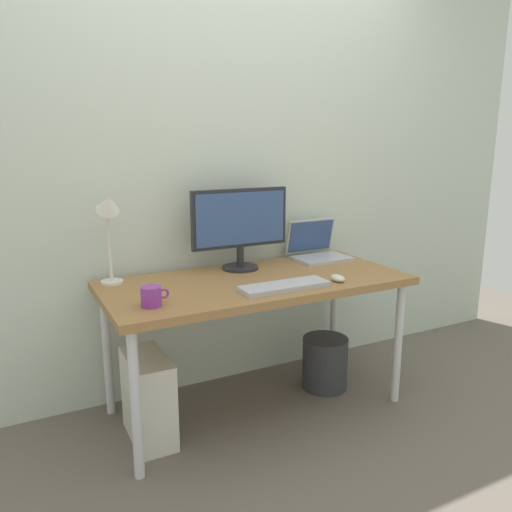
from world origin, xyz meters
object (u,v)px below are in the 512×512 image
Objects in this scene: monitor at (240,224)px; coffee_mug at (152,296)px; laptop at (317,249)px; mouse at (338,278)px; keyboard at (284,286)px; wastebasket at (325,363)px; desk at (256,290)px; computer_tower at (148,398)px; desk_lamp at (109,218)px.

monitor is 0.76m from coffee_mug.
laptop is 0.50m from mouse.
keyboard is 1.47× the size of wastebasket.
coffee_mug reaches higher than keyboard.
desk is 0.62m from coffee_mug.
laptop is at bearing 13.29° from computer_tower.
monitor is at bearing 93.34° from keyboard.
keyboard is at bearing -86.66° from monitor.
coffee_mug is at bearing 176.77° from keyboard.
monitor is 1.00m from computer_tower.
desk is 0.74m from computer_tower.
monitor reaches higher than computer_tower.
desk_lamp is at bearing 179.94° from monitor.
coffee_mug is (0.08, -0.40, -0.29)m from desk_lamp.
desk_lamp is 1.05× the size of keyboard.
wastebasket is (0.11, 0.24, -0.58)m from mouse.
coffee_mug is (-1.12, -0.42, -0.01)m from laptop.
mouse is (0.30, -0.01, 0.01)m from keyboard.
laptop is 1.20m from coffee_mug.
desk reaches higher than wastebasket.
desk is 3.67× the size of computer_tower.
laptop is 1.07× the size of wastebasket.
mouse is at bearing -54.05° from monitor.
mouse is at bearing -111.91° from laptop.
laptop is 0.67m from keyboard.
computer_tower is at bearing -72.14° from desk_lamp.
desk_lamp reaches higher than computer_tower.
laptop is at bearing 68.09° from mouse.
mouse is 1.09m from computer_tower.
desk_lamp reaches higher than desk.
laptop is (0.53, 0.24, 0.12)m from desk.
mouse is 0.30× the size of wastebasket.
wastebasket is (1.05, 0.19, -0.61)m from coffee_mug.
desk_lamp reaches higher than coffee_mug.
monitor reaches higher than keyboard.
monitor is 0.69m from desk_lamp.
desk_lamp is at bearing 156.06° from mouse.
keyboard is at bearing -31.44° from desk_lamp.
keyboard is 0.30m from mouse.
desk is 2.79× the size of monitor.
monitor is 4.46× the size of coffee_mug.
desk reaches higher than computer_tower.
laptop is at bearing 71.53° from wastebasket.
desk_lamp is 1.10× the size of computer_tower.
desk_lamp reaches higher than keyboard.
wastebasket is (-0.07, -0.22, -0.62)m from laptop.
laptop is 0.76× the size of computer_tower.
desk_lamp reaches higher than laptop.
desk is at bearing -155.79° from laptop.
desk is 0.81m from desk_lamp.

